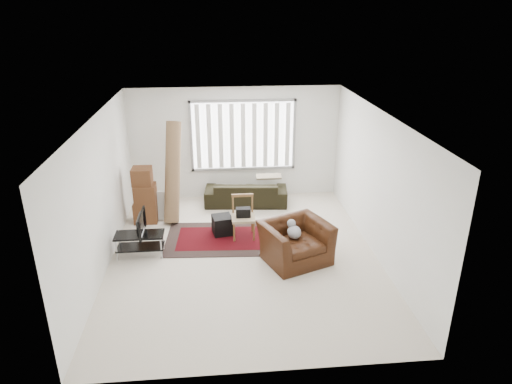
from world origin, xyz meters
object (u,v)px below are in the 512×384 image
Objects in this scene: sofa at (246,189)px; armchair at (296,239)px; moving_boxes at (145,197)px; side_chair at (243,215)px; tv_stand at (140,240)px.

sofa is 2.79m from armchair.
moving_boxes reaches higher than side_chair.
armchair is (2.89, -0.44, 0.11)m from tv_stand.
moving_boxes is at bearing 23.35° from sofa.
side_chair is 1.36m from armchair.
sofa reaches higher than tv_stand.
moving_boxes is 0.63× the size of sofa.
side_chair is at bearing 16.17° from tv_stand.
armchair is (2.97, -1.96, -0.14)m from moving_boxes.
tv_stand is 0.74× the size of moving_boxes.
side_chair is at bearing 109.44° from armchair.
sofa is (2.25, 0.73, -0.20)m from moving_boxes.
tv_stand is at bearing 149.47° from armchair.
moving_boxes is at bearing 93.08° from tv_stand.
side_chair reaches higher than armchair.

